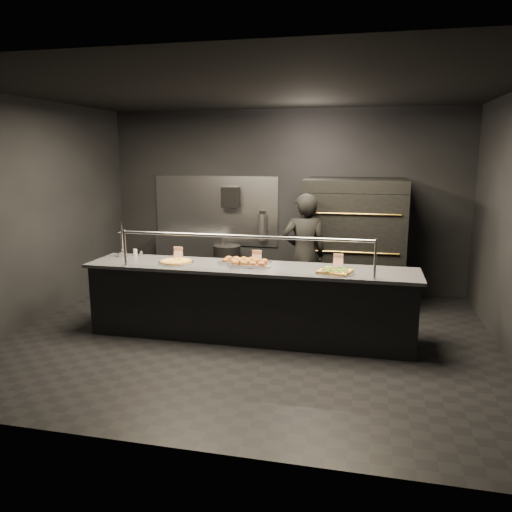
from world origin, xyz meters
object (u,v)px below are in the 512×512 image
Objects in this scene: towel_dispenser at (231,197)px; worker at (304,254)px; slider_tray_a at (239,261)px; pizza_oven at (354,240)px; round_pizza at (176,262)px; trash_bin at (227,268)px; beer_tap at (122,246)px; slider_tray_b at (250,263)px; square_pizza at (335,272)px; service_counter at (249,302)px; fire_extinguisher at (262,227)px; prep_shelf at (192,259)px.

worker reaches higher than towel_dispenser.
pizza_oven is at bearing 51.83° from slider_tray_a.
trash_bin is at bearing 88.65° from round_pizza.
round_pizza is (0.85, -0.21, -0.12)m from beer_tap.
worker is (1.42, -1.21, -0.68)m from towel_dispenser.
worker reaches higher than round_pizza.
beer_tap reaches higher than slider_tray_b.
slider_tray_a reaches higher than square_pizza.
service_counter is 0.49m from slider_tray_b.
pizza_oven is at bearing -17.89° from fire_extinguisher.
beer_tap reaches higher than fire_extinguisher.
prep_shelf is (-2.80, 0.42, -0.52)m from pizza_oven.
worker is at bearing 65.39° from slider_tray_b.
service_counter is 1.06m from round_pizza.
slider_tray_b is at bearing -69.05° from towel_dispenser.
beer_tap is 0.85× the size of slider_tray_b.
pizza_oven is 2.50× the size of trash_bin.
slider_tray_a is (0.72, -2.24, -0.60)m from towel_dispenser.
towel_dispenser is 0.73× the size of beer_tap.
towel_dispenser is 0.78× the size of square_pizza.
beer_tap is at bearing -95.42° from prep_shelf.
service_counter is 8.56× the size of beer_tap.
square_pizza reaches higher than prep_shelf.
towel_dispenser is 0.74m from fire_extinguisher.
slider_tray_b is 1.24× the size of square_pizza.
pizza_oven is 2.88m from prep_shelf.
worker is at bearing 112.07° from square_pizza.
slider_tray_a is at bearing -85.56° from fire_extinguisher.
pizza_oven reaches higher than square_pizza.
slider_tray_a is at bearing -1.50° from beer_tap.
worker is (0.52, 1.14, -0.08)m from slider_tray_b.
towel_dispenser reaches higher than slider_tray_a.
slider_tray_b is at bearing 170.73° from square_pizza.
round_pizza is 0.60× the size of trash_bin.
pizza_oven is 4.18× the size of round_pizza.
prep_shelf reaches higher than trash_bin.
round_pizza is 1.01× the size of square_pizza.
pizza_oven is at bearing 85.97° from square_pizza.
slider_tray_a is at bearing 167.07° from square_pizza.
prep_shelf is 2.51× the size of beer_tap.
slider_tray_a is at bearing -56.71° from prep_shelf.
beer_tap is (-0.20, -2.13, 0.61)m from prep_shelf.
pizza_oven is 2.88m from round_pizza.
pizza_oven is 2.19m from trash_bin.
slider_tray_b is at bearing -54.95° from prep_shelf.
slider_tray_b reaches higher than round_pizza.
towel_dispenser is 0.62× the size of slider_tray_b.
pizza_oven is 3.41× the size of slider_tray_b.
square_pizza is (1.96, -2.52, -0.61)m from towel_dispenser.
worker reaches higher than fire_extinguisher.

